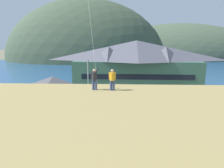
# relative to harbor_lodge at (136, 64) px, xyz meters

# --- Properties ---
(ground_plane) EXTENTS (600.00, 600.00, 0.00)m
(ground_plane) POSITION_rel_harbor_lodge_xyz_m (-6.18, -21.38, -6.00)
(ground_plane) COLOR #66604C
(parking_lot_pad) EXTENTS (40.00, 20.00, 0.10)m
(parking_lot_pad) POSITION_rel_harbor_lodge_xyz_m (-6.18, -16.38, -5.95)
(parking_lot_pad) COLOR gray
(parking_lot_pad) RESTS_ON ground
(bay_water) EXTENTS (360.00, 84.00, 0.03)m
(bay_water) POSITION_rel_harbor_lodge_xyz_m (-6.18, 38.62, -5.98)
(bay_water) COLOR navy
(bay_water) RESTS_ON ground
(far_hill_west_ridge) EXTENTS (105.07, 75.54, 77.84)m
(far_hill_west_ridge) POSITION_rel_harbor_lodge_xyz_m (-27.28, 87.64, -6.00)
(far_hill_west_ridge) COLOR #3D4C38
(far_hill_west_ridge) RESTS_ON ground
(far_hill_east_peak) EXTENTS (117.90, 59.97, 48.78)m
(far_hill_east_peak) POSITION_rel_harbor_lodge_xyz_m (38.31, 97.98, -6.00)
(far_hill_east_peak) COLOR #42513D
(far_hill_east_peak) RESTS_ON ground
(harbor_lodge) EXTENTS (29.65, 11.51, 11.30)m
(harbor_lodge) POSITION_rel_harbor_lodge_xyz_m (0.00, 0.00, 0.00)
(harbor_lodge) COLOR #38604C
(harbor_lodge) RESTS_ON ground
(storage_shed_near_lot) EXTENTS (7.35, 5.66, 5.58)m
(storage_shed_near_lot) POSITION_rel_harbor_lodge_xyz_m (-14.26, -15.48, -3.10)
(storage_shed_near_lot) COLOR #338475
(storage_shed_near_lot) RESTS_ON ground
(wharf_dock) EXTENTS (3.20, 13.65, 0.70)m
(wharf_dock) POSITION_rel_harbor_lodge_xyz_m (-11.27, 12.89, -5.65)
(wharf_dock) COLOR #70604C
(wharf_dock) RESTS_ON ground
(moored_boat_wharfside) EXTENTS (2.29, 6.93, 2.16)m
(moored_boat_wharfside) POSITION_rel_harbor_lodge_xyz_m (-14.71, 12.53, -5.27)
(moored_boat_wharfside) COLOR navy
(moored_boat_wharfside) RESTS_ON ground
(moored_boat_outer_mooring) EXTENTS (3.48, 8.32, 2.16)m
(moored_boat_outer_mooring) POSITION_rel_harbor_lodge_xyz_m (-7.60, 15.25, -5.27)
(moored_boat_outer_mooring) COLOR navy
(moored_boat_outer_mooring) RESTS_ON ground
(parked_car_front_row_red) EXTENTS (4.32, 2.29, 1.82)m
(parked_car_front_row_red) POSITION_rel_harbor_lodge_xyz_m (-8.90, -21.12, -4.93)
(parked_car_front_row_red) COLOR silver
(parked_car_front_row_red) RESTS_ON parking_lot_pad
(parked_car_back_row_left) EXTENTS (4.20, 2.06, 1.82)m
(parked_car_back_row_left) POSITION_rel_harbor_lodge_xyz_m (9.40, -19.80, -4.93)
(parked_car_back_row_left) COLOR black
(parked_car_back_row_left) RESTS_ON parking_lot_pad
(parked_car_mid_row_near) EXTENTS (4.27, 2.18, 1.82)m
(parked_car_mid_row_near) POSITION_rel_harbor_lodge_xyz_m (-7.21, -15.97, -4.93)
(parked_car_mid_row_near) COLOR silver
(parked_car_mid_row_near) RESTS_ON parking_lot_pad
(parked_car_mid_row_center) EXTENTS (4.20, 2.06, 1.82)m
(parked_car_mid_row_center) POSITION_rel_harbor_lodge_xyz_m (1.04, -21.41, -4.93)
(parked_car_mid_row_center) COLOR black
(parked_car_mid_row_center) RESTS_ON parking_lot_pad
(parked_car_corner_spot) EXTENTS (4.27, 2.18, 1.82)m
(parked_car_corner_spot) POSITION_rel_harbor_lodge_xyz_m (-15.86, -20.93, -4.93)
(parked_car_corner_spot) COLOR silver
(parked_car_corner_spot) RESTS_ON parking_lot_pad
(parked_car_front_row_silver) EXTENTS (4.33, 2.32, 1.82)m
(parked_car_front_row_silver) POSITION_rel_harbor_lodge_xyz_m (-21.17, -13.72, -4.93)
(parked_car_front_row_silver) COLOR #9EA3A8
(parked_car_front_row_silver) RESTS_ON parking_lot_pad
(parked_car_lone_by_shed) EXTENTS (4.32, 2.30, 1.82)m
(parked_car_lone_by_shed) POSITION_rel_harbor_lodge_xyz_m (0.57, -15.96, -4.93)
(parked_car_lone_by_shed) COLOR #9EA3A8
(parked_car_lone_by_shed) RESTS_ON parking_lot_pad
(parking_light_pole) EXTENTS (0.24, 0.78, 7.58)m
(parking_light_pole) POSITION_rel_harbor_lodge_xyz_m (-9.48, -10.83, -1.56)
(parking_light_pole) COLOR #ADADB2
(parking_light_pole) RESTS_ON parking_lot_pad
(person_kite_flyer) EXTENTS (0.55, 0.64, 1.86)m
(person_kite_flyer) POSITION_rel_harbor_lodge_xyz_m (-5.83, -29.44, 1.84)
(person_kite_flyer) COLOR #384770
(person_kite_flyer) RESTS_ON grassy_hill_foreground
(person_companion) EXTENTS (0.55, 0.40, 1.74)m
(person_companion) POSITION_rel_harbor_lodge_xyz_m (-4.36, -29.53, 1.83)
(person_companion) COLOR #384770
(person_companion) RESTS_ON grassy_hill_foreground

